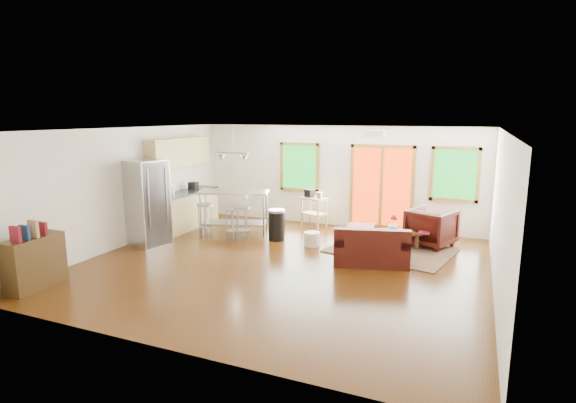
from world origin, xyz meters
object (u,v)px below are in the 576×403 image
at_px(loveseat, 371,249).
at_px(coffee_table, 396,234).
at_px(kitchen_cart, 314,202).
at_px(armchair, 431,226).
at_px(refrigerator, 147,203).
at_px(rug, 391,250).
at_px(ottoman, 360,234).
at_px(island, 234,205).

xyz_separation_m(loveseat, coffee_table, (0.27, 1.24, 0.03)).
relative_size(loveseat, kitchen_cart, 1.61).
bearing_deg(armchair, refrigerator, 44.09).
distance_m(rug, armchair, 1.13).
relative_size(ottoman, refrigerator, 0.32).
xyz_separation_m(loveseat, island, (-3.58, 0.94, 0.43)).
relative_size(rug, coffee_table, 2.20).
bearing_deg(ottoman, loveseat, -68.30).
bearing_deg(island, armchair, 9.85).
relative_size(ottoman, island, 0.33).
bearing_deg(island, kitchen_cart, 41.00).
xyz_separation_m(coffee_table, armchair, (0.68, 0.49, 0.13)).
bearing_deg(ottoman, kitchen_cart, 147.30).
bearing_deg(island, coffee_table, 4.48).
height_order(armchair, kitchen_cart, kitchen_cart).
height_order(coffee_table, kitchen_cart, kitchen_cart).
relative_size(loveseat, ottoman, 2.64).
distance_m(rug, kitchen_cart, 2.67).
bearing_deg(island, refrigerator, -131.41).
bearing_deg(loveseat, rug, 63.31).
bearing_deg(kitchen_cart, coffee_table, -24.87).
height_order(armchair, refrigerator, refrigerator).
xyz_separation_m(coffee_table, kitchen_cart, (-2.28, 1.06, 0.34)).
xyz_separation_m(coffee_table, refrigerator, (-5.18, -1.82, 0.62)).
xyz_separation_m(island, kitchen_cart, (1.56, 1.36, -0.06)).
bearing_deg(rug, coffee_table, 78.16).
height_order(rug, refrigerator, refrigerator).
distance_m(armchair, refrigerator, 6.32).
relative_size(rug, refrigerator, 1.28).
relative_size(loveseat, refrigerator, 0.83).
xyz_separation_m(ottoman, refrigerator, (-4.37, -1.93, 0.75)).
xyz_separation_m(ottoman, island, (-3.04, -0.41, 0.53)).
distance_m(refrigerator, kitchen_cart, 4.09).
bearing_deg(ottoman, rug, -25.01).
bearing_deg(ottoman, armchair, 14.07).
bearing_deg(island, rug, 0.89).
xyz_separation_m(loveseat, ottoman, (-0.54, 1.35, -0.10)).
bearing_deg(armchair, kitchen_cart, 11.75).
height_order(coffee_table, island, island).
bearing_deg(ottoman, refrigerator, -156.22).
relative_size(rug, kitchen_cart, 2.47).
relative_size(coffee_table, island, 0.61).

